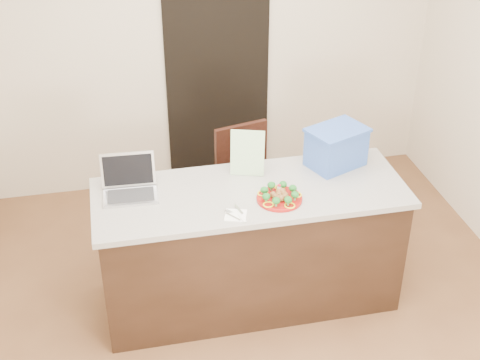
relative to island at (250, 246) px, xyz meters
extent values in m
plane|color=brown|center=(0.00, -0.25, -0.46)|extent=(4.00, 4.00, 0.00)
plane|color=beige|center=(0.00, 1.75, 0.89)|extent=(4.00, 0.00, 4.00)
cube|color=black|center=(0.10, 1.73, 0.54)|extent=(0.90, 0.02, 2.00)
cube|color=black|center=(0.00, 0.00, -0.02)|extent=(2.00, 0.70, 0.88)
cube|color=beige|center=(0.00, 0.00, 0.44)|extent=(2.06, 0.76, 0.04)
cylinder|color=maroon|center=(0.16, -0.15, 0.47)|extent=(0.29, 0.29, 0.02)
torus|color=maroon|center=(0.16, -0.15, 0.47)|extent=(0.29, 0.29, 0.01)
sphere|color=brown|center=(0.16, -0.15, 0.50)|extent=(0.04, 0.04, 0.04)
sphere|color=brown|center=(0.12, -0.14, 0.50)|extent=(0.04, 0.04, 0.04)
sphere|color=brown|center=(0.12, -0.16, 0.50)|extent=(0.04, 0.04, 0.04)
sphere|color=brown|center=(0.13, -0.18, 0.50)|extent=(0.04, 0.04, 0.04)
sphere|color=brown|center=(0.16, -0.19, 0.50)|extent=(0.04, 0.04, 0.04)
sphere|color=brown|center=(0.18, -0.18, 0.50)|extent=(0.04, 0.04, 0.04)
sphere|color=brown|center=(0.19, -0.16, 0.50)|extent=(0.04, 0.04, 0.04)
sphere|color=brown|center=(0.19, -0.14, 0.50)|extent=(0.04, 0.04, 0.04)
sphere|color=brown|center=(0.18, -0.12, 0.50)|extent=(0.04, 0.04, 0.04)
sphere|color=brown|center=(0.16, -0.11, 0.50)|extent=(0.04, 0.04, 0.04)
ellipsoid|color=#154F1B|center=(0.20, -0.06, 0.52)|extent=(0.05, 0.05, 0.04)
ellipsoid|color=#154F1B|center=(0.13, -0.05, 0.52)|extent=(0.05, 0.05, 0.04)
ellipsoid|color=#154F1B|center=(0.07, -0.10, 0.52)|extent=(0.05, 0.05, 0.04)
ellipsoid|color=#154F1B|center=(0.06, -0.18, 0.52)|extent=(0.05, 0.05, 0.04)
ellipsoid|color=#154F1B|center=(0.11, -0.24, 0.52)|extent=(0.05, 0.05, 0.04)
ellipsoid|color=#154F1B|center=(0.19, -0.24, 0.52)|extent=(0.05, 0.05, 0.04)
ellipsoid|color=#154F1B|center=(0.24, -0.19, 0.52)|extent=(0.05, 0.05, 0.04)
ellipsoid|color=#154F1B|center=(0.25, -0.12, 0.52)|extent=(0.05, 0.05, 0.04)
torus|color=yellow|center=(0.19, -0.04, 0.48)|extent=(0.07, 0.07, 0.01)
torus|color=yellow|center=(0.06, -0.08, 0.48)|extent=(0.07, 0.07, 0.01)
torus|color=yellow|center=(0.07, -0.22, 0.48)|extent=(0.07, 0.07, 0.01)
torus|color=yellow|center=(0.19, -0.26, 0.48)|extent=(0.07, 0.07, 0.01)
torus|color=yellow|center=(0.27, -0.15, 0.48)|extent=(0.07, 0.07, 0.01)
cube|color=white|center=(-0.15, -0.26, 0.46)|extent=(0.16, 0.16, 0.01)
cube|color=silver|center=(-0.17, -0.28, 0.47)|extent=(0.08, 0.10, 0.00)
cube|color=silver|center=(-0.17, -0.22, 0.47)|extent=(0.05, 0.06, 0.00)
cube|color=white|center=(-0.12, -0.31, 0.47)|extent=(0.04, 0.09, 0.01)
cube|color=silver|center=(-0.12, -0.21, 0.47)|extent=(0.04, 0.11, 0.00)
cylinder|color=beige|center=(0.17, -0.07, 0.48)|extent=(0.03, 0.03, 0.05)
cylinder|color=beige|center=(0.17, -0.07, 0.51)|extent=(0.02, 0.02, 0.01)
cylinder|color=red|center=(0.17, -0.07, 0.52)|extent=(0.02, 0.02, 0.01)
cylinder|color=red|center=(0.17, -0.07, 0.48)|extent=(0.03, 0.03, 0.02)
cube|color=silver|center=(-0.77, 0.09, 0.47)|extent=(0.36, 0.26, 0.02)
cube|color=silver|center=(-0.77, 0.21, 0.59)|extent=(0.35, 0.08, 0.23)
cube|color=black|center=(-0.77, 0.21, 0.59)|extent=(0.32, 0.06, 0.20)
cube|color=#28282A|center=(-0.77, 0.08, 0.47)|extent=(0.30, 0.18, 0.00)
cube|color=white|center=(0.03, 0.21, 0.62)|extent=(0.23, 0.12, 0.32)
cube|color=#2E53A9|center=(0.65, 0.21, 0.59)|extent=(0.44, 0.38, 0.26)
cube|color=#2E53A9|center=(0.65, 0.21, 0.73)|extent=(0.46, 0.41, 0.02)
cube|color=black|center=(0.12, 0.64, 0.00)|extent=(0.52, 0.52, 0.04)
cube|color=black|center=(0.12, 0.84, 0.27)|extent=(0.43, 0.14, 0.49)
cylinder|color=black|center=(-0.07, 0.46, -0.23)|extent=(0.04, 0.04, 0.46)
cylinder|color=black|center=(0.30, 0.46, -0.23)|extent=(0.04, 0.04, 0.46)
cylinder|color=black|center=(-0.07, 0.83, -0.23)|extent=(0.04, 0.04, 0.46)
cylinder|color=black|center=(0.30, 0.83, -0.23)|extent=(0.04, 0.04, 0.46)
camera|label=1|loc=(-0.84, -3.60, 2.80)|focal=50.00mm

